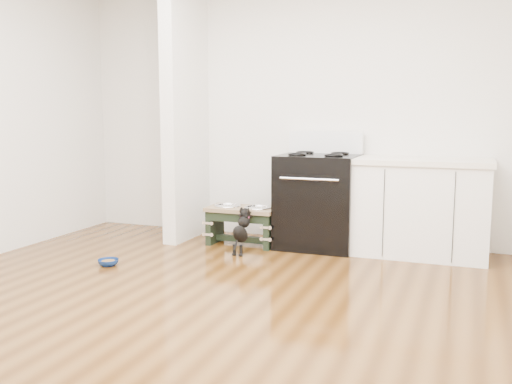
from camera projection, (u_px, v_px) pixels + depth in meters
name	position (u px, v px, depth m)	size (l,w,h in m)	color
ground	(198.00, 314.00, 3.79)	(5.00, 5.00, 0.00)	#43250C
room_shell	(195.00, 66.00, 3.56)	(5.00, 5.00, 5.00)	silver
partition_wall	(186.00, 111.00, 5.96)	(0.15, 0.80, 2.70)	silver
oven_range	(318.00, 199.00, 5.63)	(0.76, 0.69, 1.14)	black
cabinet_run	(421.00, 208.00, 5.31)	(1.24, 0.64, 0.91)	white
dog_feeder	(242.00, 218.00, 5.74)	(0.71, 0.38, 0.40)	black
puppy	(242.00, 229.00, 5.40)	(0.12, 0.36, 0.43)	black
floor_bowl	(108.00, 262.00, 4.99)	(0.23, 0.23, 0.06)	navy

